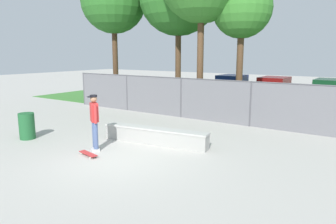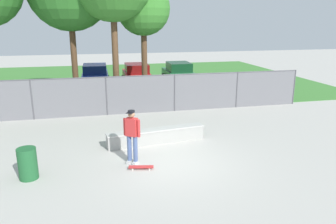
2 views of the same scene
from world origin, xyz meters
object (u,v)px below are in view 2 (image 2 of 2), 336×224
(skateboard, at_px, (141,167))
(car_green, at_px, (178,73))
(skateboarder, at_px, (132,134))
(tree_far, at_px, (143,10))
(trash_bin, at_px, (28,164))
(car_blue, at_px, (95,76))
(car_red, at_px, (137,75))
(concrete_ledge, at_px, (156,136))

(skateboard, height_order, car_green, car_green)
(skateboarder, xyz_separation_m, car_green, (5.15, 13.71, -0.19))
(tree_far, xyz_separation_m, trash_bin, (-4.89, -8.45, -4.73))
(skateboarder, bearing_deg, car_blue, 94.20)
(car_red, bearing_deg, skateboarder, -98.20)
(car_green, bearing_deg, car_red, -177.75)
(car_blue, bearing_deg, car_green, -1.47)
(car_red, bearing_deg, trash_bin, -110.24)
(car_blue, bearing_deg, tree_far, -64.98)
(skateboarder, xyz_separation_m, trash_bin, (-3.20, -0.40, -0.55))
(tree_far, bearing_deg, trash_bin, -120.06)
(concrete_ledge, xyz_separation_m, trash_bin, (-4.34, -2.13, 0.20))
(skateboard, relative_size, trash_bin, 0.85)
(skateboarder, relative_size, car_red, 0.43)
(concrete_ledge, relative_size, trash_bin, 4.05)
(concrete_ledge, bearing_deg, trash_bin, -153.89)
(skateboarder, distance_m, car_blue, 13.90)
(skateboard, height_order, tree_far, tree_far)
(car_green, bearing_deg, concrete_ledge, -108.53)
(concrete_ledge, xyz_separation_m, car_blue, (-2.16, 12.13, 0.55))
(concrete_ledge, height_order, car_blue, car_blue)
(concrete_ledge, xyz_separation_m, tree_far, (0.56, 6.32, 4.93))
(skateboarder, height_order, tree_far, tree_far)
(trash_bin, bearing_deg, skateboarder, 7.05)
(skateboard, bearing_deg, tree_far, 80.15)
(skateboard, bearing_deg, car_blue, 94.87)
(car_blue, relative_size, car_green, 1.00)
(skateboard, distance_m, car_red, 14.22)
(car_red, distance_m, car_green, 3.20)
(car_red, relative_size, car_green, 1.00)
(skateboarder, xyz_separation_m, car_red, (1.96, 13.58, -0.19))
(trash_bin, bearing_deg, skateboard, -1.91)
(tree_far, distance_m, trash_bin, 10.85)
(car_red, height_order, trash_bin, car_red)
(concrete_ledge, distance_m, tree_far, 8.03)
(concrete_ledge, bearing_deg, skateboarder, -123.36)
(car_blue, height_order, trash_bin, car_blue)
(tree_far, height_order, trash_bin, tree_far)
(car_blue, bearing_deg, car_red, -5.45)
(skateboarder, height_order, car_green, skateboarder)
(concrete_ledge, bearing_deg, skateboard, -112.59)
(skateboard, relative_size, car_red, 0.19)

